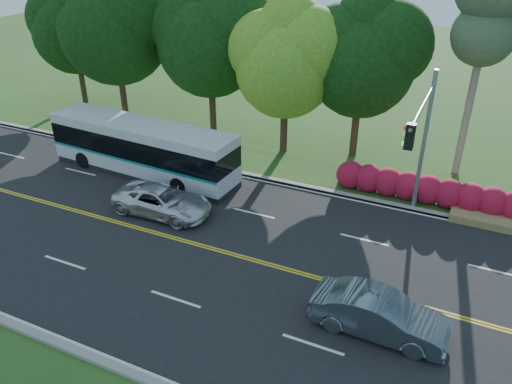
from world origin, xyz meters
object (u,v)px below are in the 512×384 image
at_px(traffic_signal, 421,134).
at_px(suv, 163,201).
at_px(transit_bus, 143,149).
at_px(sedan, 379,314).

height_order(traffic_signal, suv, traffic_signal).
bearing_deg(transit_bus, suv, -39.88).
distance_m(traffic_signal, transit_bus, 14.88).
bearing_deg(sedan, suv, 73.06).
bearing_deg(traffic_signal, transit_bus, -178.31).
height_order(transit_bus, sedan, transit_bus).
bearing_deg(sedan, transit_bus, 65.73).
relative_size(traffic_signal, transit_bus, 0.61).
distance_m(traffic_signal, sedan, 8.34).
bearing_deg(suv, transit_bus, 45.29).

